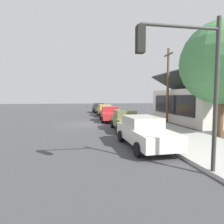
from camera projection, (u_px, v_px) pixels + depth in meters
ground_plane at (87, 124)px, 18.80m from camera, size 120.00×120.00×0.00m
sidewalk_curb at (142, 122)px, 19.78m from camera, size 60.00×4.20×0.16m
car_charcoal at (99, 108)px, 32.34m from camera, size 4.42×2.07×1.59m
car_mustard at (105, 110)px, 26.49m from camera, size 4.72×2.00×1.59m
car_cherry at (110, 114)px, 21.05m from camera, size 4.40×2.28×1.59m
car_olive at (125, 120)px, 15.34m from camera, size 4.52×2.07×1.59m
car_ivory at (144, 132)px, 10.25m from camera, size 4.89×2.20×1.59m
storefront_building at (201, 105)px, 20.41m from camera, size 10.67×6.90×5.28m
shade_tree at (222, 63)px, 12.60m from camera, size 5.43×5.43×7.59m
traffic_light_main at (187, 70)px, 6.07m from camera, size 0.37×2.79×5.20m
utility_pole_wooden at (168, 84)px, 19.60m from camera, size 1.80×0.24×7.50m
fire_hydrant_red at (110, 111)px, 30.27m from camera, size 0.22×0.22×0.71m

